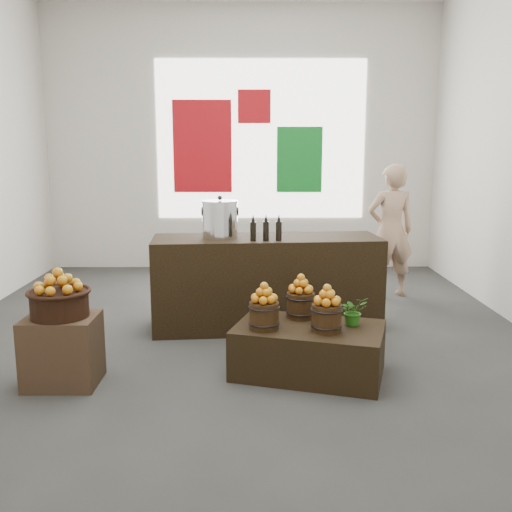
{
  "coord_description": "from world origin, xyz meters",
  "views": [
    {
      "loc": [
        0.16,
        -5.47,
        1.87
      ],
      "look_at": [
        0.2,
        -0.4,
        0.91
      ],
      "focal_mm": 40.0,
      "sensor_mm": 36.0,
      "label": 1
    }
  ],
  "objects_px": {
    "crate": "(63,350)",
    "wicker_basket": "(60,304)",
    "stock_pot_left": "(220,220)",
    "counter": "(266,282)",
    "shopper": "(390,231)",
    "display_table": "(309,350)"
  },
  "relations": [
    {
      "from": "crate",
      "to": "wicker_basket",
      "type": "xyz_separation_m",
      "value": [
        0.0,
        0.0,
        0.38
      ]
    },
    {
      "from": "crate",
      "to": "stock_pot_left",
      "type": "height_order",
      "value": "stock_pot_left"
    },
    {
      "from": "crate",
      "to": "counter",
      "type": "relative_size",
      "value": 0.24
    },
    {
      "from": "wicker_basket",
      "to": "shopper",
      "type": "distance_m",
      "value": 4.31
    },
    {
      "from": "wicker_basket",
      "to": "shopper",
      "type": "relative_size",
      "value": 0.27
    },
    {
      "from": "crate",
      "to": "shopper",
      "type": "bearing_deg",
      "value": 40.43
    },
    {
      "from": "stock_pot_left",
      "to": "counter",
      "type": "bearing_deg",
      "value": 4.63
    },
    {
      "from": "crate",
      "to": "shopper",
      "type": "relative_size",
      "value": 0.33
    },
    {
      "from": "wicker_basket",
      "to": "stock_pot_left",
      "type": "height_order",
      "value": "stock_pot_left"
    },
    {
      "from": "crate",
      "to": "display_table",
      "type": "relative_size",
      "value": 0.47
    },
    {
      "from": "stock_pot_left",
      "to": "wicker_basket",
      "type": "bearing_deg",
      "value": -128.98
    },
    {
      "from": "crate",
      "to": "wicker_basket",
      "type": "relative_size",
      "value": 1.25
    },
    {
      "from": "crate",
      "to": "wicker_basket",
      "type": "distance_m",
      "value": 0.38
    },
    {
      "from": "crate",
      "to": "shopper",
      "type": "xyz_separation_m",
      "value": [
        3.28,
        2.79,
        0.56
      ]
    },
    {
      "from": "crate",
      "to": "wicker_basket",
      "type": "height_order",
      "value": "wicker_basket"
    },
    {
      "from": "wicker_basket",
      "to": "counter",
      "type": "relative_size",
      "value": 0.19
    },
    {
      "from": "stock_pot_left",
      "to": "shopper",
      "type": "distance_m",
      "value": 2.49
    },
    {
      "from": "crate",
      "to": "stock_pot_left",
      "type": "distance_m",
      "value": 2.08
    },
    {
      "from": "crate",
      "to": "counter",
      "type": "xyz_separation_m",
      "value": [
        1.67,
        1.51,
        0.2
      ]
    },
    {
      "from": "stock_pot_left",
      "to": "shopper",
      "type": "xyz_separation_m",
      "value": [
        2.09,
        1.32,
        -0.3
      ]
    },
    {
      "from": "display_table",
      "to": "stock_pot_left",
      "type": "relative_size",
      "value": 3.32
    },
    {
      "from": "stock_pot_left",
      "to": "crate",
      "type": "bearing_deg",
      "value": -128.98
    }
  ]
}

